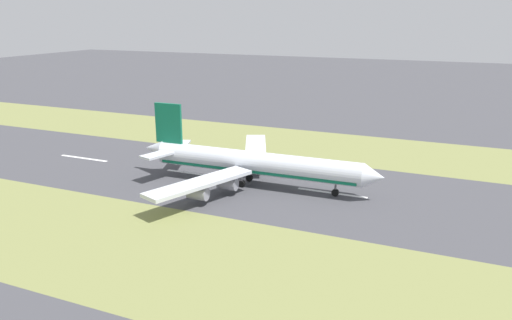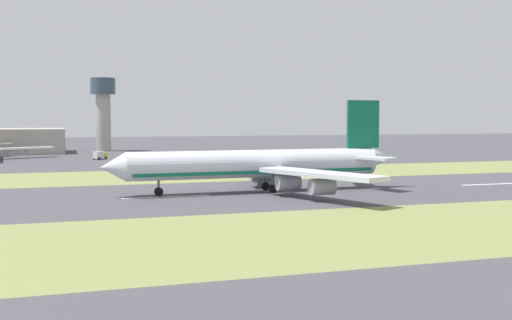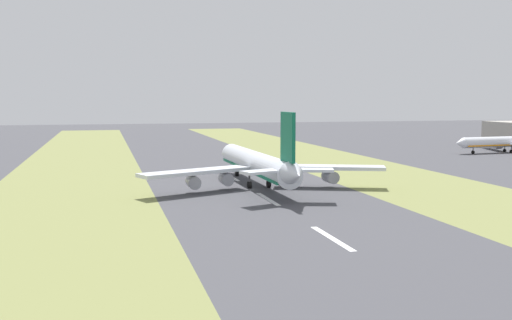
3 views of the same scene
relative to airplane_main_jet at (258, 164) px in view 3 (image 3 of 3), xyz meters
The scene contains 8 objects.
ground_plane 7.39m from the airplane_main_jet, 122.92° to the right, with size 800.00×800.00×0.00m, color #424247.
grass_median_west 47.85m from the airplane_main_jet, behind, with size 40.00×600.00×0.01m, color olive.
grass_median_east 43.24m from the airplane_main_jet, ahead, with size 40.00×600.00×0.01m, color olive.
centreline_dash_near 58.45m from the airplane_main_jet, 92.30° to the right, with size 1.20×18.00×0.01m, color silver.
centreline_dash_mid 19.21m from the airplane_main_jet, 97.35° to the right, with size 1.20×18.00×0.01m, color silver.
centreline_dash_far 22.84m from the airplane_main_jet, 96.08° to the left, with size 1.20×18.00×0.01m, color silver.
airplane_main_jet is the anchor object (origin of this frame).
airplane_parked_apron 146.28m from the airplane_main_jet, 28.80° to the left, with size 50.69×48.14×15.24m.
Camera 3 is at (-36.55, -146.15, 23.31)m, focal length 42.00 mm.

